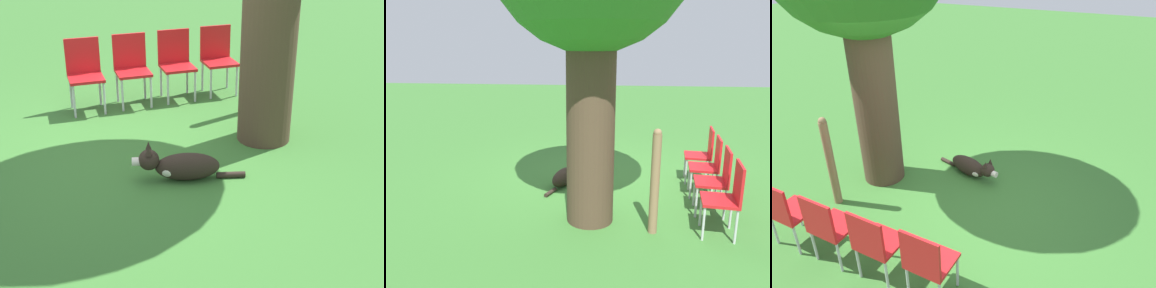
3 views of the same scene
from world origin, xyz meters
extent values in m
plane|color=#38702D|center=(0.00, 0.00, 0.00)|extent=(30.00, 30.00, 0.00)
cylinder|color=#4C3828|center=(0.21, 1.36, 1.34)|extent=(0.61, 0.61, 2.68)
ellipsoid|color=#2D231C|center=(0.73, 0.16, 0.14)|extent=(0.46, 0.69, 0.28)
ellipsoid|color=silver|center=(0.67, 0.00, 0.13)|extent=(0.27, 0.28, 0.17)
sphere|color=#2D231C|center=(0.59, -0.19, 0.23)|extent=(0.27, 0.27, 0.21)
cylinder|color=silver|center=(0.55, -0.30, 0.21)|extent=(0.11, 0.12, 0.09)
cone|color=#2D231C|center=(0.65, -0.21, 0.35)|extent=(0.07, 0.07, 0.09)
cone|color=#2D231C|center=(0.54, -0.17, 0.35)|extent=(0.07, 0.07, 0.09)
cylinder|color=#2D231C|center=(0.88, 0.57, 0.03)|extent=(0.16, 0.29, 0.06)
cylinder|color=#846647|center=(-0.58, 1.63, 0.63)|extent=(0.11, 0.11, 1.25)
sphere|color=#846647|center=(-0.58, 1.63, 1.27)|extent=(0.10, 0.10, 0.10)
cube|color=red|center=(-1.47, -0.25, 0.45)|extent=(0.47, 0.49, 0.04)
cube|color=red|center=(-1.67, -0.23, 0.69)|extent=(0.08, 0.44, 0.46)
cylinder|color=#B7B7BC|center=(-1.27, -0.09, 0.22)|extent=(0.03, 0.03, 0.43)
cylinder|color=#B7B7BC|center=(-1.32, -0.47, 0.22)|extent=(0.03, 0.03, 0.43)
cylinder|color=#B7B7BC|center=(-1.63, -0.04, 0.22)|extent=(0.03, 0.03, 0.43)
cube|color=red|center=(-1.44, 0.37, 0.45)|extent=(0.47, 0.49, 0.04)
cube|color=red|center=(-1.63, 0.39, 0.69)|extent=(0.08, 0.44, 0.46)
cylinder|color=#B7B7BC|center=(-1.23, 0.53, 0.22)|extent=(0.03, 0.03, 0.43)
cylinder|color=#B7B7BC|center=(-1.28, 0.16, 0.22)|extent=(0.03, 0.03, 0.43)
cylinder|color=#B7B7BC|center=(-1.59, 0.58, 0.22)|extent=(0.03, 0.03, 0.43)
cylinder|color=#B7B7BC|center=(-1.64, 0.20, 0.22)|extent=(0.03, 0.03, 0.43)
cube|color=red|center=(-1.40, 0.99, 0.45)|extent=(0.47, 0.49, 0.04)
cube|color=red|center=(-1.59, 1.01, 0.69)|extent=(0.08, 0.44, 0.46)
cylinder|color=#B7B7BC|center=(-1.20, 1.15, 0.22)|extent=(0.03, 0.03, 0.43)
cylinder|color=#B7B7BC|center=(-1.24, 0.78, 0.22)|extent=(0.03, 0.03, 0.43)
cylinder|color=#B7B7BC|center=(-1.55, 1.20, 0.22)|extent=(0.03, 0.03, 0.43)
cylinder|color=#B7B7BC|center=(-1.60, 0.82, 0.22)|extent=(0.03, 0.03, 0.43)
cube|color=red|center=(-1.36, 1.61, 0.45)|extent=(0.47, 0.49, 0.04)
cube|color=red|center=(-1.55, 1.63, 0.69)|extent=(0.08, 0.44, 0.46)
cylinder|color=#B7B7BC|center=(-1.16, 1.77, 0.22)|extent=(0.03, 0.03, 0.43)
cylinder|color=#B7B7BC|center=(-1.20, 1.40, 0.22)|extent=(0.03, 0.03, 0.43)
cylinder|color=#B7B7BC|center=(-1.52, 1.82, 0.22)|extent=(0.03, 0.03, 0.43)
cylinder|color=#B7B7BC|center=(-1.56, 1.44, 0.22)|extent=(0.03, 0.03, 0.43)
camera|label=1|loc=(4.99, -1.76, 2.61)|focal=50.00mm
camera|label=2|loc=(-0.10, 5.90, 2.27)|focal=35.00mm
camera|label=3|loc=(-3.86, -1.51, 3.34)|focal=35.00mm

